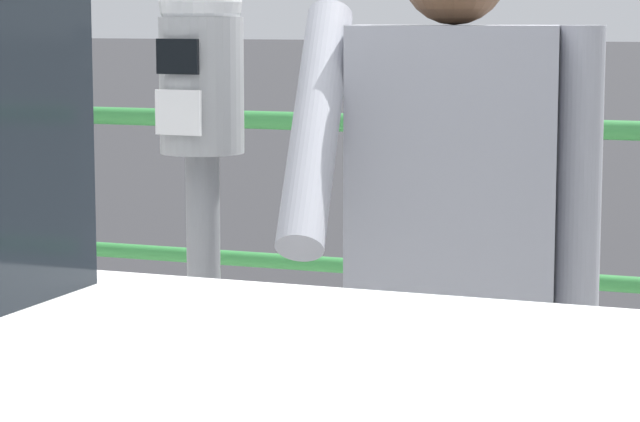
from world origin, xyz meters
TOP-DOWN VIEW (x-y plane):
  - parking_meter at (0.26, 0.32)m, footprint 0.17×0.19m
  - pedestrian_at_meter at (0.77, 0.41)m, footprint 0.59×0.59m
  - background_railing at (-0.00, 2.01)m, footprint 24.06×0.06m

SIDE VIEW (x-z plane):
  - background_railing at x=0.00m, z-range 0.36..1.44m
  - pedestrian_at_meter at x=0.77m, z-range 0.23..1.81m
  - parking_meter at x=0.26m, z-range 0.47..1.97m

